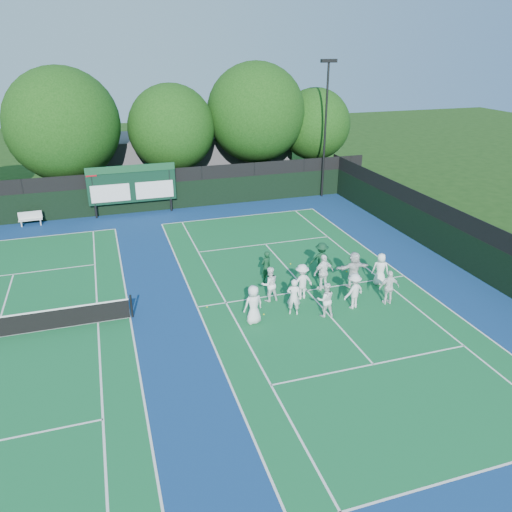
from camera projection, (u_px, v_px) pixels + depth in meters
name	position (u px, v px, depth m)	size (l,w,h in m)	color
ground	(315.00, 300.00, 23.63)	(120.00, 120.00, 0.00)	#18370F
court_apron	(186.00, 309.00, 22.83)	(34.00, 32.00, 0.01)	navy
near_court	(307.00, 291.00, 24.50)	(11.05, 23.85, 0.01)	#135E2F
back_fence	(147.00, 193.00, 35.42)	(34.00, 0.08, 3.00)	black
divider_fence_right	(464.00, 244.00, 26.47)	(0.08, 32.00, 3.00)	black
scoreboard	(132.00, 184.00, 34.45)	(6.00, 0.21, 3.55)	black
clubhouse	(183.00, 157.00, 43.28)	(18.00, 6.00, 4.00)	#535358
light_pole_right	(326.00, 114.00, 36.96)	(1.20, 0.30, 10.12)	black
bench	(30.00, 218.00, 33.04)	(1.49, 0.47, 0.93)	silver
tree_b	(65.00, 127.00, 35.47)	(8.01, 8.01, 9.85)	black
tree_c	(173.00, 130.00, 37.83)	(6.54, 6.54, 8.52)	black
tree_d	(258.00, 115.00, 39.36)	(7.72, 7.72, 9.97)	black
tree_e	(316.00, 126.00, 41.20)	(5.81, 5.81, 7.91)	black
tennis_ball_0	(264.00, 314.00, 22.32)	(0.07, 0.07, 0.07)	#C3D218
tennis_ball_1	(347.00, 272.00, 26.46)	(0.07, 0.07, 0.07)	#C3D218
tennis_ball_2	(384.00, 284.00, 25.06)	(0.07, 0.07, 0.07)	#C3D218
tennis_ball_3	(207.00, 307.00, 22.94)	(0.07, 0.07, 0.07)	#C3D218
tennis_ball_4	(291.00, 264.00, 27.38)	(0.07, 0.07, 0.07)	#C3D218
tennis_ball_5	(327.00, 291.00, 24.45)	(0.07, 0.07, 0.07)	#C3D218
player_front_0	(253.00, 305.00, 21.39)	(0.87, 0.56, 1.78)	white
player_front_1	(294.00, 297.00, 22.08)	(0.63, 0.41, 1.73)	white
player_front_2	(325.00, 300.00, 21.96)	(0.79, 0.61, 1.62)	white
player_front_3	(354.00, 291.00, 22.63)	(1.10, 0.63, 1.71)	silver
player_front_4	(389.00, 287.00, 22.99)	(0.98, 0.41, 1.68)	white
player_back_0	(269.00, 284.00, 23.26)	(0.83, 0.65, 1.71)	white
player_back_1	(302.00, 282.00, 23.46)	(1.13, 0.65, 1.75)	white
player_back_2	(324.00, 272.00, 24.27)	(1.09, 0.45, 1.86)	white
player_back_3	(354.00, 269.00, 24.59)	(1.72, 0.55, 1.86)	silver
player_back_4	(380.00, 269.00, 24.83)	(0.81, 0.53, 1.67)	white
coach_left	(266.00, 267.00, 25.08)	(0.61, 0.40, 1.68)	#0F381E
coach_right	(321.00, 259.00, 25.73)	(1.19, 0.68, 1.84)	#0E361F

